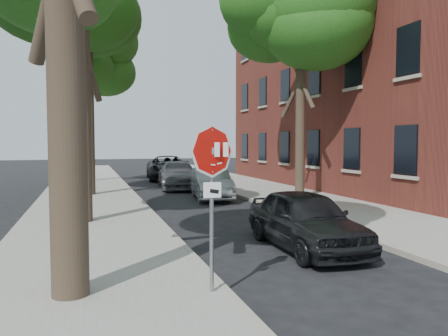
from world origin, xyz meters
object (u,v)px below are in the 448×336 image
Objects in this scene: tree_mid_b at (86,17)px; car_d at (168,168)px; stop_sign at (212,175)px; tree_far at (81,62)px; apartment_building at (397,48)px; car_c at (178,175)px; tree_right at (299,27)px; car_a at (305,220)px; car_b at (211,184)px.

tree_mid_b is 1.84× the size of car_d.
tree_far is (-2.02, 21.14, 5.26)m from stop_sign.
stop_sign is at bearing -84.54° from tree_far.
stop_sign is (-14.70, -14.03, -5.71)m from apartment_building.
tree_mid_b is 7.04m from tree_far.
apartment_building is 4.15× the size of car_c.
tree_right reaches higher than car_a.
tree_far reaches higher than car_d.
tree_far reaches higher than car_c.
tree_mid_b is at bearing 154.48° from tree_right.
apartment_building is 15.52m from car_d.
car_c is at bearing 168.53° from apartment_building.
car_a is 0.99× the size of car_b.
apartment_building is 1.95× the size of tree_mid_b.
apartment_building is at bearing 25.87° from tree_right.
car_b is at bearing -60.66° from tree_far.
stop_sign is 22.27m from car_d.
car_d is at bearing 145.07° from apartment_building.
car_d is (3.29, 21.99, -1.16)m from stop_sign.
tree_right is (-8.02, -3.89, -0.44)m from apartment_building.
apartment_building reaches higher than car_a.
car_a is 0.71× the size of car_d.
car_a is (-3.74, -7.67, -6.53)m from tree_right.
car_c is at bearing 91.57° from car_a.
stop_sign is at bearing -83.05° from tree_mid_b.
stop_sign is 0.28× the size of tree_far.
stop_sign is 13.23m from tree_right.
apartment_building is 5.04× the size of car_a.
stop_sign is at bearing -136.35° from apartment_building.
car_a is at bearing -85.86° from car_d.
car_c is (4.55, 2.29, -7.29)m from tree_mid_b.
tree_right is 2.33× the size of car_a.
tree_mid_b is at bearing 179.57° from apartment_building.
car_d is at bearing 57.43° from tree_mid_b.
car_a is at bearing -135.51° from apartment_building.
car_d is (-11.41, 7.97, -6.87)m from apartment_building.
tree_mid_b reaches higher than car_a.
stop_sign is 0.65× the size of car_a.
apartment_building is 21.10m from stop_sign.
tree_right is (8.40, -4.01, -0.78)m from tree_mid_b.
car_b is (-3.38, 1.53, -6.54)m from tree_right.
car_c is 0.86× the size of car_d.
apartment_building is at bearing -5.51° from car_c.
car_a is (-11.77, -11.56, -6.97)m from apartment_building.
car_a is 0.82× the size of car_c.
car_d reaches higher than car_a.
tree_mid_b is at bearing 161.20° from car_b.
car_c is at bearing 80.26° from stop_sign.
tree_mid_b is at bearing -87.56° from tree_far.
car_c is (-11.88, 2.41, -6.95)m from apartment_building.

